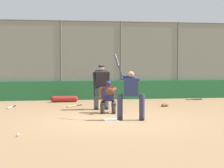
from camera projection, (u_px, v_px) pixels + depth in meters
ground_plane at (111, 120)px, 11.48m from camera, size 160.00×160.00×0.00m
home_plate_marker at (111, 120)px, 11.48m from camera, size 0.43×0.43×0.01m
backstop_fence at (91, 58)px, 17.74m from camera, size 20.04×0.08×3.74m
padding_wall at (91, 90)px, 17.73m from camera, size 19.56×0.18×0.89m
bleachers_beyond at (97, 86)px, 20.38m from camera, size 13.97×2.50×1.48m
batter_at_plate at (131, 94)px, 11.42m from camera, size 0.88×0.74×2.05m
catcher_behind_plate at (108, 96)px, 13.01m from camera, size 0.62×0.76×1.13m
umpire_home at (101, 86)px, 13.98m from camera, size 0.68×0.41×1.67m
spare_bat_near_backstop at (196, 99)px, 17.63m from camera, size 0.84×0.21×0.07m
spare_bat_by_padding at (73, 106)px, 14.87m from camera, size 0.65×0.66×0.07m
spare_bat_third_base_side at (10, 107)px, 14.44m from camera, size 0.27×0.88×0.07m
fielding_glove_on_dirt at (165, 105)px, 14.98m from camera, size 0.32×0.24×0.11m
baseball_loose at (18, 135)px, 8.96m from camera, size 0.07×0.07×0.07m
equipment_bag_dugout_side at (64, 99)px, 16.63m from camera, size 1.23×0.27×0.27m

